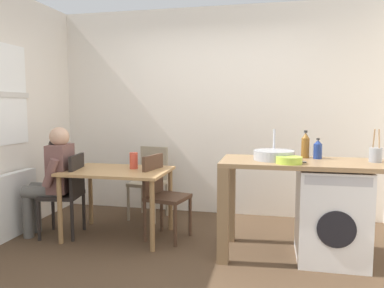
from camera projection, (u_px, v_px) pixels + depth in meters
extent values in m
plane|color=#4C3826|center=(185.00, 265.00, 3.29)|extent=(5.46, 5.46, 0.00)
cube|color=silver|center=(215.00, 112.00, 4.86)|extent=(4.60, 0.10, 2.70)
cube|color=white|center=(10.00, 206.00, 3.97)|extent=(0.10, 0.80, 0.70)
cube|color=tan|center=(117.00, 171.00, 3.97)|extent=(1.10, 0.76, 0.03)
cylinder|color=#977045|center=(60.00, 210.00, 3.79)|extent=(0.05, 0.05, 0.71)
cylinder|color=#977045|center=(152.00, 216.00, 3.58)|extent=(0.05, 0.05, 0.71)
cylinder|color=#977045|center=(91.00, 195.00, 4.43)|extent=(0.05, 0.05, 0.71)
cylinder|color=#977045|center=(170.00, 200.00, 4.22)|extent=(0.05, 0.05, 0.71)
cube|color=black|center=(61.00, 195.00, 4.03)|extent=(0.46, 0.46, 0.04)
cube|color=black|center=(77.00, 175.00, 4.00)|extent=(0.10, 0.38, 0.45)
cylinder|color=black|center=(39.00, 220.00, 3.88)|extent=(0.04, 0.04, 0.45)
cylinder|color=black|center=(53.00, 210.00, 4.24)|extent=(0.04, 0.04, 0.45)
cylinder|color=black|center=(72.00, 220.00, 3.86)|extent=(0.04, 0.04, 0.45)
cylinder|color=black|center=(84.00, 211.00, 4.22)|extent=(0.04, 0.04, 0.45)
cube|color=#4C3323|center=(168.00, 197.00, 3.93)|extent=(0.48, 0.48, 0.04)
cube|color=#4C3323|center=(153.00, 175.00, 3.98)|extent=(0.12, 0.38, 0.45)
cylinder|color=#4C3323|center=(190.00, 216.00, 4.04)|extent=(0.04, 0.04, 0.45)
cylinder|color=#4C3323|center=(175.00, 225.00, 3.71)|extent=(0.04, 0.04, 0.45)
cylinder|color=#4C3323|center=(162.00, 212.00, 4.19)|extent=(0.04, 0.04, 0.45)
cylinder|color=#4C3323|center=(145.00, 220.00, 3.86)|extent=(0.04, 0.04, 0.45)
cube|color=gray|center=(148.00, 183.00, 4.65)|extent=(0.46, 0.46, 0.04)
cube|color=gray|center=(154.00, 164.00, 4.80)|extent=(0.38, 0.10, 0.45)
cylinder|color=gray|center=(154.00, 206.00, 4.44)|extent=(0.04, 0.04, 0.45)
cylinder|color=gray|center=(128.00, 203.00, 4.57)|extent=(0.04, 0.04, 0.45)
cylinder|color=gray|center=(167.00, 199.00, 4.78)|extent=(0.04, 0.04, 0.45)
cylinder|color=gray|center=(142.00, 196.00, 4.91)|extent=(0.04, 0.04, 0.45)
cylinder|color=#595651|center=(28.00, 217.00, 3.98)|extent=(0.11, 0.11, 0.45)
cylinder|color=#595651|center=(36.00, 212.00, 4.16)|extent=(0.11, 0.11, 0.45)
cylinder|color=#595651|center=(42.00, 192.00, 3.94)|extent=(0.42, 0.20, 0.14)
cylinder|color=#595651|center=(49.00, 189.00, 4.12)|extent=(0.42, 0.20, 0.14)
cube|color=brown|center=(61.00, 168.00, 4.00)|extent=(0.25, 0.37, 0.52)
cylinder|color=brown|center=(50.00, 173.00, 3.79)|extent=(0.20, 0.12, 0.31)
cylinder|color=brown|center=(66.00, 166.00, 4.21)|extent=(0.20, 0.12, 0.31)
sphere|color=tan|center=(59.00, 137.00, 3.96)|extent=(0.21, 0.21, 0.21)
sphere|color=black|center=(54.00, 144.00, 3.97)|extent=(0.12, 0.12, 0.12)
cube|color=olive|center=(303.00, 163.00, 3.39)|extent=(1.50, 0.68, 0.04)
cube|color=brown|center=(223.00, 216.00, 3.30)|extent=(0.10, 0.10, 0.88)
cube|color=brown|center=(230.00, 200.00, 3.87)|extent=(0.10, 0.10, 0.88)
cube|color=white|center=(331.00, 214.00, 3.38)|extent=(0.60, 0.60, 0.86)
cylinder|color=black|center=(336.00, 230.00, 3.09)|extent=(0.32, 0.02, 0.32)
cube|color=#B2B2B7|center=(338.00, 181.00, 3.06)|extent=(0.54, 0.01, 0.08)
cylinder|color=#9EA0A5|center=(274.00, 155.00, 3.44)|extent=(0.38, 0.38, 0.09)
cylinder|color=#B2B2B7|center=(274.00, 143.00, 3.60)|extent=(0.02, 0.02, 0.28)
cylinder|color=brown|center=(305.00, 148.00, 3.57)|extent=(0.08, 0.08, 0.19)
cone|color=brown|center=(306.00, 135.00, 3.56)|extent=(0.07, 0.07, 0.05)
cylinder|color=#262626|center=(306.00, 132.00, 3.56)|extent=(0.03, 0.03, 0.02)
cylinder|color=navy|center=(318.00, 151.00, 3.52)|extent=(0.08, 0.08, 0.14)
cone|color=navy|center=(318.00, 142.00, 3.51)|extent=(0.07, 0.07, 0.04)
cylinder|color=#262626|center=(318.00, 139.00, 3.50)|extent=(0.03, 0.03, 0.02)
cylinder|color=#A8C63D|center=(289.00, 160.00, 3.22)|extent=(0.23, 0.23, 0.06)
cylinder|color=olive|center=(289.00, 158.00, 3.22)|extent=(0.18, 0.18, 0.03)
cylinder|color=gray|center=(376.00, 155.00, 3.30)|extent=(0.11, 0.11, 0.13)
cylinder|color=#99724C|center=(374.00, 139.00, 3.30)|extent=(0.01, 0.04, 0.18)
cylinder|color=#99724C|center=(379.00, 139.00, 3.27)|extent=(0.01, 0.05, 0.18)
cylinder|color=#D84C38|center=(134.00, 161.00, 4.02)|extent=(0.09, 0.09, 0.18)
cube|color=#B2B2B7|center=(298.00, 162.00, 3.30)|extent=(0.15, 0.06, 0.01)
cube|color=#262628|center=(298.00, 162.00, 3.30)|extent=(0.15, 0.06, 0.01)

